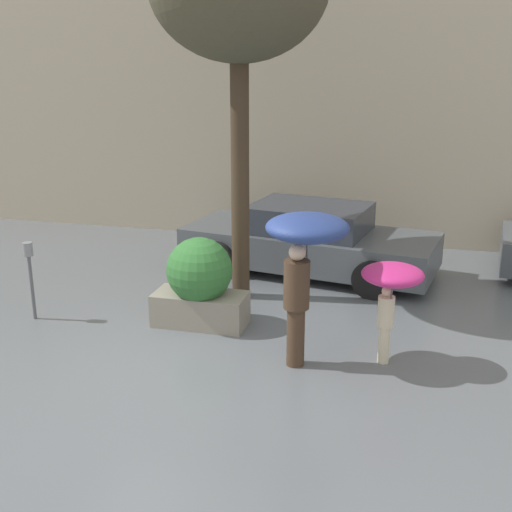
% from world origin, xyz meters
% --- Properties ---
extents(ground_plane, '(40.00, 40.00, 0.00)m').
position_xyz_m(ground_plane, '(0.00, 0.00, 0.00)').
color(ground_plane, slate).
extents(building_facade, '(18.00, 0.30, 6.00)m').
position_xyz_m(building_facade, '(0.00, 6.50, 3.00)').
color(building_facade, '#B7A88E').
rests_on(building_facade, ground).
extents(planter_box, '(1.33, 0.94, 1.30)m').
position_xyz_m(planter_box, '(-0.05, 1.44, 0.64)').
color(planter_box, gray).
rests_on(planter_box, ground).
extents(person_adult, '(1.01, 1.01, 1.93)m').
position_xyz_m(person_adult, '(1.60, 0.60, 1.54)').
color(person_adult, '#473323').
rests_on(person_adult, ground).
extents(person_child, '(0.76, 0.76, 1.33)m').
position_xyz_m(person_child, '(2.64, 0.79, 1.09)').
color(person_child, beige).
rests_on(person_child, ground).
extents(parked_car_near, '(4.67, 2.51, 1.23)m').
position_xyz_m(parked_car_near, '(1.05, 4.24, 0.58)').
color(parked_car_near, '#4C5156').
rests_on(parked_car_near, ground).
extents(parking_meter, '(0.14, 0.14, 1.17)m').
position_xyz_m(parking_meter, '(-2.50, 1.03, 0.85)').
color(parking_meter, '#595B60').
rests_on(parking_meter, ground).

